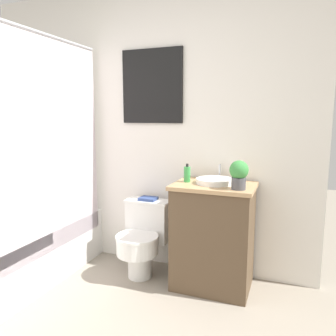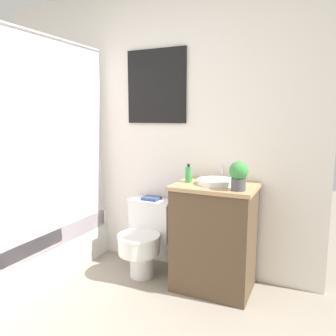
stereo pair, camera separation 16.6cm
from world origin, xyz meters
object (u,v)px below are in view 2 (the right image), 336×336
Objects in this scene: sink at (216,182)px; book_on_tank at (151,198)px; toilet at (145,235)px; potted_plant at (239,174)px; soap_bottle at (189,174)px.

sink reaches higher than book_on_tank.
potted_plant is (0.82, -0.12, 0.62)m from toilet.
book_on_tank is at bearing 90.00° from toilet.
toilet is at bearing -179.18° from soap_bottle.
potted_plant reaches higher than sink.
book_on_tank is (-0.82, 0.23, -0.32)m from potted_plant.
soap_bottle is (-0.22, -0.02, 0.04)m from sink.
potted_plant is 1.43× the size of book_on_tank.
book_on_tank is at bearing 171.92° from sink.
potted_plant is at bearing -16.05° from soap_bottle.
potted_plant is at bearing -35.12° from sink.
sink is 0.23m from soap_bottle.
toilet is 4.29× the size of soap_bottle.
toilet is 1.04m from potted_plant.
toilet is 4.29× the size of book_on_tank.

